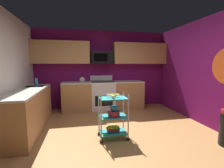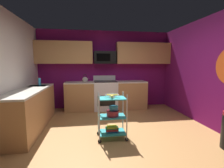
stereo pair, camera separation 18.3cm
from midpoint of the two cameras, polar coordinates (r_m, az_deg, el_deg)
The scene contains 14 objects.
floor at distance 3.43m, azimuth 0.82°, elevation -18.84°, with size 4.40×4.80×0.04m, color #A87542.
wall_back at distance 5.49m, azimuth -4.54°, elevation 5.19°, with size 4.52×0.06×2.60m, color #6B1156.
wall_right at distance 4.18m, azimuth 32.38°, elevation 3.51°, with size 0.06×4.80×2.60m, color #6B1156.
counter_run at distance 4.61m, azimuth -13.78°, elevation -5.86°, with size 3.52×2.76×0.92m.
oven_range at distance 5.25m, azimuth -4.42°, elevation -3.93°, with size 0.76×0.65×1.10m.
upper_cabinets at distance 5.31m, azimuth -4.26°, elevation 11.07°, with size 4.40×0.33×0.70m.
microwave at distance 5.27m, azimuth -4.69°, elevation 9.46°, with size 0.70×0.39×0.40m.
rolling_cart at distance 3.22m, azimuth -1.28°, elevation -11.57°, with size 0.60×0.38×0.91m.
fruit_bowl at distance 3.11m, azimuth -1.30°, elevation -4.14°, with size 0.27×0.27×0.07m.
mixing_bowl_large at distance 3.20m, azimuth -1.03°, elevation -10.42°, with size 0.25×0.25×0.11m.
mixing_bowl_small at distance 3.18m, azimuth -0.69°, elevation -8.64°, with size 0.18×0.18×0.08m.
book_stack at distance 3.31m, azimuth -1.27°, elevation -15.93°, with size 0.26×0.17×0.11m.
kettle at distance 5.14m, azimuth -11.68°, elevation 1.54°, with size 0.21×0.18×0.26m.
dish_soap_bottle at distance 4.55m, azimuth -26.60°, elevation 0.52°, with size 0.06×0.06×0.20m, color #2D8CBF.
Camera 1 is at (-0.74, -3.00, 1.48)m, focal length 25.38 mm.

